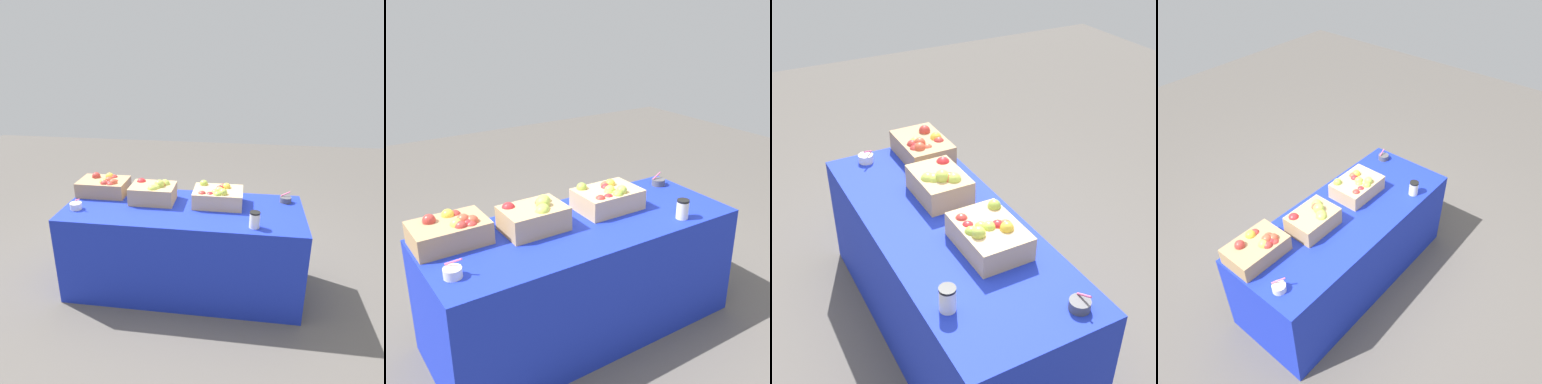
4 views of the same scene
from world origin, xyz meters
The scene contains 8 objects.
ground_plane centered at (0.00, 0.00, 0.00)m, with size 10.00×10.00×0.00m, color #56514C.
table centered at (0.00, 0.00, 0.37)m, with size 1.90×0.76×0.74m, color #192DB7.
apple_crate_left centered at (-0.72, 0.19, 0.82)m, with size 0.41×0.28×0.18m.
apple_crate_middle centered at (-0.26, 0.09, 0.83)m, with size 0.36×0.26×0.20m.
apple_crate_right centered at (0.27, 0.10, 0.81)m, with size 0.39×0.29×0.17m.
sample_bowl_near centered at (0.82, 0.23, 0.76)m, with size 0.10×0.10×0.09m.
sample_bowl_mid centered at (-0.84, -0.15, 0.77)m, with size 0.10×0.10×0.10m.
coffee_cup centered at (0.56, -0.27, 0.80)m, with size 0.08×0.08×0.12m.
Camera 1 is at (0.47, -2.70, 1.97)m, focal length 35.15 mm.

